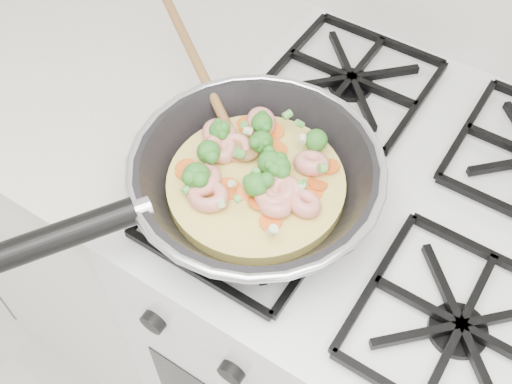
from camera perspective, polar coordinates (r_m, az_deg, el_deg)
The scene contains 3 objects.
stove at distance 1.25m, azimuth 9.12°, elevation -12.13°, with size 0.60×0.60×0.92m.
counter_left at distance 1.55m, azimuth -17.95°, elevation 3.01°, with size 1.00×0.60×0.90m.
skillet at distance 0.79m, azimuth -0.42°, elevation 1.36°, with size 0.46×0.49×0.11m.
Camera 1 is at (0.11, 1.17, 1.58)m, focal length 43.24 mm.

